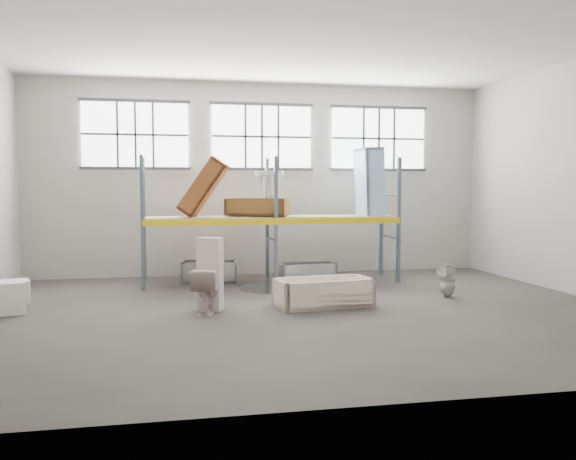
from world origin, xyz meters
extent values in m
cube|color=#47423D|center=(0.00, 0.00, -0.05)|extent=(12.00, 10.00, 0.10)
cube|color=silver|center=(0.00, 0.00, 5.05)|extent=(12.00, 10.00, 0.10)
cube|color=#A09E95|center=(0.00, 5.05, 2.50)|extent=(12.00, 0.10, 5.00)
cube|color=#B5B3A7|center=(0.00, -5.05, 2.50)|extent=(12.00, 0.10, 5.00)
cube|color=white|center=(-3.20, 4.94, 3.60)|extent=(2.60, 0.04, 1.60)
cube|color=white|center=(0.00, 4.94, 3.60)|extent=(2.60, 0.04, 1.60)
cube|color=white|center=(3.20, 4.94, 3.60)|extent=(2.60, 0.04, 1.60)
cube|color=slate|center=(-3.00, 2.90, 1.50)|extent=(0.08, 0.08, 3.00)
cube|color=slate|center=(-3.00, 4.10, 1.50)|extent=(0.08, 0.08, 3.00)
cube|color=slate|center=(0.00, 2.90, 1.50)|extent=(0.08, 0.08, 3.00)
cube|color=slate|center=(0.00, 4.10, 1.50)|extent=(0.08, 0.08, 3.00)
cube|color=slate|center=(3.00, 2.90, 1.50)|extent=(0.08, 0.08, 3.00)
cube|color=slate|center=(3.00, 4.10, 1.50)|extent=(0.08, 0.08, 3.00)
cube|color=yellow|center=(0.00, 2.90, 1.50)|extent=(6.00, 0.10, 0.14)
cube|color=yellow|center=(0.00, 4.10, 1.50)|extent=(6.00, 0.10, 0.14)
cube|color=gray|center=(0.00, 3.50, 1.58)|extent=(5.90, 1.10, 0.03)
cylinder|color=black|center=(0.00, 2.70, 0.00)|extent=(1.80, 1.80, 0.00)
cube|color=beige|center=(1.06, 0.73, 0.28)|extent=(0.45, 0.26, 0.41)
imported|color=beige|center=(0.59, 0.67, 0.16)|extent=(0.45, 0.45, 0.16)
imported|color=beige|center=(-1.79, 0.15, 0.41)|extent=(0.65, 0.90, 0.83)
cube|color=silver|center=(-1.70, 0.40, 0.68)|extent=(0.51, 0.43, 1.36)
imported|color=silver|center=(3.25, 0.79, 0.37)|extent=(0.42, 0.41, 0.73)
imported|color=silver|center=(-0.09, 3.29, 2.09)|extent=(0.82, 0.71, 0.62)
cylinder|color=silver|center=(-0.14, 0.05, 0.19)|extent=(0.44, 0.44, 0.39)
cube|color=white|center=(-5.37, 0.83, 0.29)|extent=(0.79, 0.72, 0.58)
cube|color=silver|center=(-5.45, 1.91, 0.22)|extent=(0.67, 0.67, 0.45)
camera|label=1|loc=(-2.53, -11.00, 2.29)|focal=38.34mm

